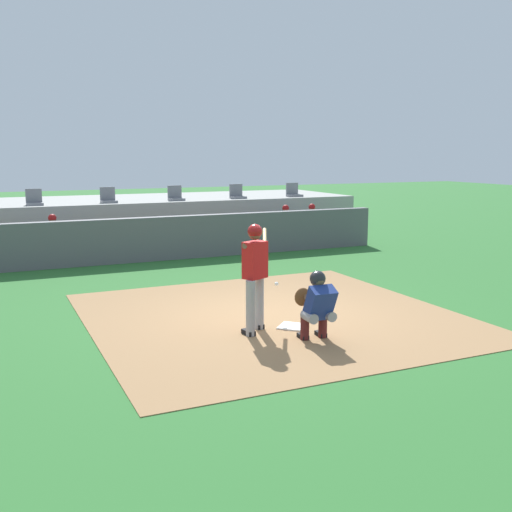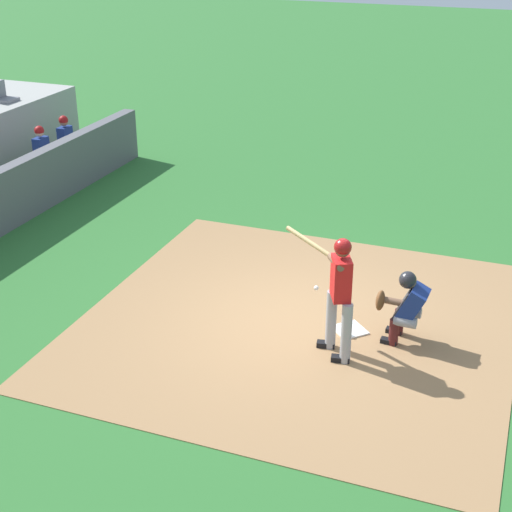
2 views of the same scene
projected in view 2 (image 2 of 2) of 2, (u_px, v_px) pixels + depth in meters
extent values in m
plane|color=#2D6B2D|center=(299.00, 322.00, 11.60)|extent=(80.00, 80.00, 0.00)
cube|color=#9E754C|center=(299.00, 321.00, 11.60)|extent=(6.40, 6.40, 0.01)
cube|color=white|center=(349.00, 330.00, 11.34)|extent=(0.62, 0.62, 0.02)
cylinder|color=#99999E|center=(346.00, 334.00, 10.39)|extent=(0.15, 0.15, 0.92)
cylinder|color=#99999E|center=(331.00, 320.00, 10.73)|extent=(0.15, 0.15, 0.92)
cube|color=red|center=(341.00, 278.00, 10.24)|extent=(0.45, 0.38, 0.60)
sphere|color=brown|center=(343.00, 250.00, 10.06)|extent=(0.21, 0.21, 0.21)
sphere|color=maroon|center=(343.00, 247.00, 10.04)|extent=(0.24, 0.24, 0.24)
cylinder|color=brown|center=(336.00, 262.00, 10.22)|extent=(0.54, 0.36, 0.18)
cylinder|color=brown|center=(337.00, 256.00, 10.40)|extent=(0.19, 0.27, 0.17)
cylinder|color=tan|center=(309.00, 242.00, 10.71)|extent=(0.42, 0.79, 0.24)
cube|color=black|center=(340.00, 359.00, 10.58)|extent=(0.16, 0.28, 0.09)
cube|color=black|center=(326.00, 345.00, 10.92)|extent=(0.16, 0.28, 0.09)
cylinder|color=gray|center=(405.00, 322.00, 10.77)|extent=(0.17, 0.33, 0.16)
cylinder|color=#4C1919|center=(394.00, 332.00, 10.91)|extent=(0.14, 0.14, 0.42)
cube|color=black|center=(389.00, 341.00, 11.01)|extent=(0.12, 0.24, 0.08)
cylinder|color=gray|center=(410.00, 312.00, 11.04)|extent=(0.17, 0.33, 0.16)
cylinder|color=#4C1919|center=(399.00, 322.00, 11.18)|extent=(0.14, 0.14, 0.42)
cube|color=black|center=(394.00, 331.00, 11.27)|extent=(0.12, 0.24, 0.08)
cube|color=navy|center=(413.00, 304.00, 10.79)|extent=(0.42, 0.45, 0.57)
cube|color=#2D2D33|center=(404.00, 302.00, 10.84)|extent=(0.39, 0.27, 0.45)
sphere|color=brown|center=(409.00, 281.00, 10.68)|extent=(0.21, 0.21, 0.21)
sphere|color=#232328|center=(408.00, 280.00, 10.68)|extent=(0.25, 0.25, 0.25)
cylinder|color=brown|center=(396.00, 302.00, 10.84)|extent=(0.12, 0.45, 0.10)
ellipsoid|color=brown|center=(380.00, 300.00, 10.89)|extent=(0.28, 0.13, 0.30)
sphere|color=white|center=(316.00, 288.00, 11.20)|extent=(0.07, 0.07, 0.07)
cylinder|color=#939399|center=(48.00, 163.00, 17.10)|extent=(0.15, 0.40, 0.15)
cylinder|color=#939399|center=(57.00, 175.00, 17.15)|extent=(0.13, 0.13, 0.45)
cube|color=maroon|center=(59.00, 183.00, 17.21)|extent=(0.11, 0.24, 0.08)
cylinder|color=#939399|center=(54.00, 160.00, 17.32)|extent=(0.15, 0.40, 0.15)
cylinder|color=#939399|center=(63.00, 172.00, 17.37)|extent=(0.13, 0.13, 0.45)
cube|color=maroon|center=(66.00, 180.00, 17.43)|extent=(0.11, 0.24, 0.08)
cube|color=navy|center=(41.00, 149.00, 17.16)|extent=(0.36, 0.22, 0.54)
sphere|color=tan|center=(39.00, 132.00, 17.00)|extent=(0.20, 0.20, 0.20)
sphere|color=maroon|center=(39.00, 131.00, 16.98)|extent=(0.22, 0.22, 0.22)
cylinder|color=tan|center=(42.00, 157.00, 17.00)|extent=(0.09, 0.41, 0.22)
cylinder|color=tan|center=(52.00, 152.00, 17.33)|extent=(0.09, 0.41, 0.22)
cylinder|color=#939399|center=(71.00, 151.00, 17.91)|extent=(0.15, 0.40, 0.15)
cylinder|color=#939399|center=(80.00, 163.00, 17.96)|extent=(0.13, 0.13, 0.45)
cube|color=maroon|center=(82.00, 171.00, 18.02)|extent=(0.11, 0.24, 0.08)
cylinder|color=#939399|center=(77.00, 148.00, 18.13)|extent=(0.15, 0.40, 0.15)
cylinder|color=#939399|center=(86.00, 160.00, 18.18)|extent=(0.13, 0.13, 0.45)
cube|color=maroon|center=(88.00, 167.00, 18.24)|extent=(0.11, 0.24, 0.08)
cube|color=navy|center=(65.00, 138.00, 17.98)|extent=(0.36, 0.22, 0.54)
sphere|color=#996B4C|center=(64.00, 122.00, 17.81)|extent=(0.20, 0.20, 0.20)
sphere|color=maroon|center=(63.00, 120.00, 17.79)|extent=(0.22, 0.22, 0.22)
cylinder|color=#996B4C|center=(66.00, 145.00, 17.81)|extent=(0.09, 0.41, 0.22)
cylinder|color=#996B4C|center=(76.00, 141.00, 18.15)|extent=(0.09, 0.41, 0.22)
cube|color=slate|center=(7.00, 100.00, 18.56)|extent=(0.46, 0.46, 0.08)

